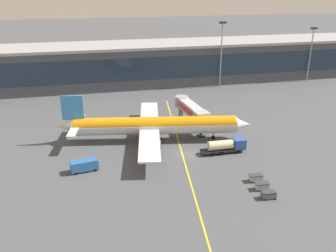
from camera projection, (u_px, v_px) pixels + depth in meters
The scene contains 12 objects.
ground_plane at pixel (187, 154), 86.37m from camera, with size 700.00×700.00×0.00m, color #47494F.
apron_lead_in_line at pixel (181, 151), 88.00m from camera, with size 0.30×80.00×0.01m, color yellow.
terminal_building at pixel (183, 62), 147.04m from camera, with size 192.84×21.86×15.72m.
main_airliner at pixel (154, 125), 92.32m from camera, with size 49.21×39.35×12.32m.
jet_bridge at pixel (190, 109), 101.32m from camera, with size 5.50×17.95×6.82m.
fuel_tanker at pixel (226, 146), 86.58m from camera, with size 10.82×2.78×3.25m.
lavatory_truck at pixel (84, 165), 78.25m from camera, with size 6.10×3.23×2.50m.
baggage_cart_0 at pixel (269, 195), 68.63m from camera, with size 2.75×1.79×1.48m.
baggage_cart_1 at pixel (262, 186), 71.57m from camera, with size 2.75×1.79×1.48m.
baggage_cart_2 at pixel (256, 178), 74.50m from camera, with size 2.75×1.79×1.48m.
apron_light_mast_0 at pixel (311, 50), 144.70m from camera, with size 2.80×0.50×21.47m.
apron_light_mast_1 at pixel (221, 50), 136.28m from camera, with size 2.80×0.50×24.49m.
Camera 1 is at (-21.72, -74.77, 38.23)m, focal length 39.00 mm.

